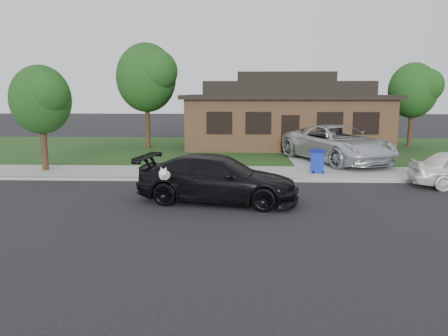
{
  "coord_description": "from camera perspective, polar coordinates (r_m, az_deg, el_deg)",
  "views": [
    {
      "loc": [
        1.17,
        -13.68,
        3.53
      ],
      "look_at": [
        0.66,
        0.31,
        1.1
      ],
      "focal_mm": 35.0,
      "sensor_mm": 36.0,
      "label": 1
    }
  ],
  "objects": [
    {
      "name": "tree_0",
      "position": [
        27.14,
        -9.82,
        11.71
      ],
      "size": [
        3.78,
        3.6,
        6.34
      ],
      "color": "#332114",
      "rests_on": "ground"
    },
    {
      "name": "house",
      "position": [
        28.85,
        7.78,
        6.98
      ],
      "size": [
        12.6,
        8.6,
        4.65
      ],
      "color": "#422B1C",
      "rests_on": "ground"
    },
    {
      "name": "ground",
      "position": [
        14.18,
        -2.72,
        -4.59
      ],
      "size": [
        120.0,
        120.0,
        0.0
      ],
      "primitive_type": "plane",
      "color": "black",
      "rests_on": "ground"
    },
    {
      "name": "sidewalk",
      "position": [
        19.03,
        -1.47,
        -0.66
      ],
      "size": [
        60.0,
        3.0,
        0.12
      ],
      "primitive_type": "cube",
      "color": "gray",
      "rests_on": "ground"
    },
    {
      "name": "recycling_bin",
      "position": [
        19.1,
        12.09,
        0.89
      ],
      "size": [
        0.71,
        0.71,
        1.01
      ],
      "rotation": [
        0.0,
        0.0,
        -0.18
      ],
      "color": "#0D2298",
      "rests_on": "sidewalk"
    },
    {
      "name": "curb",
      "position": [
        17.57,
        -1.77,
        -1.55
      ],
      "size": [
        60.0,
        0.12,
        0.12
      ],
      "primitive_type": "cube",
      "color": "gray",
      "rests_on": "ground"
    },
    {
      "name": "minivan",
      "position": [
        22.24,
        14.55,
        3.1
      ],
      "size": [
        5.4,
        7.13,
        1.8
      ],
      "primitive_type": "imported",
      "rotation": [
        0.0,
        0.0,
        0.43
      ],
      "color": "silver",
      "rests_on": "driveway"
    },
    {
      "name": "driveway",
      "position": [
        24.41,
        13.49,
        1.43
      ],
      "size": [
        4.5,
        13.0,
        0.14
      ],
      "primitive_type": "cube",
      "color": "gray",
      "rests_on": "ground"
    },
    {
      "name": "lawn",
      "position": [
        26.93,
        -0.41,
        2.45
      ],
      "size": [
        60.0,
        13.0,
        0.13
      ],
      "primitive_type": "cube",
      "color": "#193814",
      "rests_on": "ground"
    },
    {
      "name": "tree_2",
      "position": [
        20.65,
        -22.63,
        8.37
      ],
      "size": [
        2.73,
        2.6,
        4.59
      ],
      "color": "#332114",
      "rests_on": "ground"
    },
    {
      "name": "tree_1",
      "position": [
        30.14,
        23.77,
        9.38
      ],
      "size": [
        3.15,
        3.0,
        5.25
      ],
      "color": "#332114",
      "rests_on": "ground"
    },
    {
      "name": "sedan",
      "position": [
        14.18,
        -0.85,
        -1.41
      ],
      "size": [
        5.55,
        3.1,
        1.52
      ],
      "rotation": [
        0.0,
        0.0,
        1.38
      ],
      "color": "black",
      "rests_on": "ground"
    }
  ]
}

